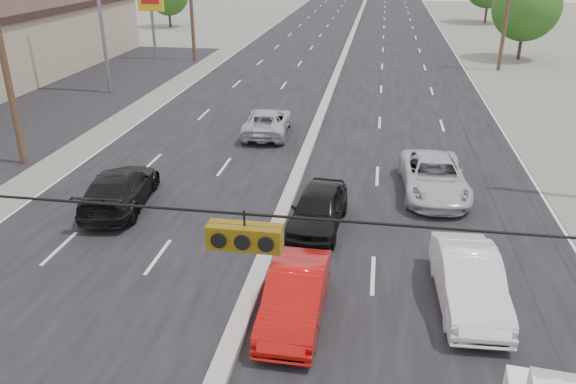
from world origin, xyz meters
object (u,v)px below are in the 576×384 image
(oncoming_near, at_px, (120,189))
(pole_sign_far, at_px, (151,6))
(oncoming_far, at_px, (267,122))
(queue_car_a, at_px, (318,209))
(red_sedan, at_px, (295,297))
(queue_car_c, at_px, (434,177))
(utility_pole_left_b, at_px, (2,50))
(utility_pole_right_c, at_px, (508,3))
(queue_car_b, at_px, (469,281))
(tree_right_mid, at_px, (526,7))

(oncoming_near, bearing_deg, pole_sign_far, -78.36)
(oncoming_far, bearing_deg, queue_car_a, 107.04)
(red_sedan, bearing_deg, queue_car_c, 65.65)
(utility_pole_left_b, height_order, red_sedan, utility_pole_left_b)
(utility_pole_right_c, distance_m, pole_sign_far, 28.51)
(queue_car_a, relative_size, oncoming_near, 0.84)
(queue_car_b, height_order, oncoming_near, queue_car_b)
(queue_car_b, height_order, oncoming_far, queue_car_b)
(red_sedan, distance_m, queue_car_b, 4.79)
(queue_car_b, bearing_deg, queue_car_a, 136.41)
(tree_right_mid, relative_size, oncoming_far, 1.49)
(oncoming_near, bearing_deg, tree_right_mid, -129.56)
(utility_pole_right_c, bearing_deg, red_sedan, -107.85)
(pole_sign_far, relative_size, oncoming_near, 1.19)
(utility_pole_right_c, relative_size, red_sedan, 2.38)
(queue_car_b, bearing_deg, queue_car_c, 89.80)
(pole_sign_far, relative_size, queue_car_c, 1.15)
(queue_car_c, bearing_deg, utility_pole_right_c, 72.07)
(utility_pole_left_b, relative_size, oncoming_near, 1.99)
(utility_pole_right_c, distance_m, queue_car_c, 26.79)
(utility_pole_right_c, height_order, tree_right_mid, utility_pole_right_c)
(utility_pole_left_b, xyz_separation_m, pole_sign_far, (-3.50, 25.00, -0.70))
(tree_right_mid, height_order, red_sedan, tree_right_mid)
(tree_right_mid, height_order, queue_car_a, tree_right_mid)
(utility_pole_right_c, bearing_deg, oncoming_far, -128.10)
(red_sedan, xyz_separation_m, queue_car_c, (4.20, 8.97, 0.03))
(pole_sign_far, xyz_separation_m, queue_car_a, (17.40, -29.14, -3.69))
(queue_car_c, height_order, oncoming_far, queue_car_c)
(utility_pole_right_c, xyz_separation_m, pole_sign_far, (-28.50, -0.00, -0.70))
(utility_pole_left_b, bearing_deg, tree_right_mid, 47.49)
(utility_pole_left_b, xyz_separation_m, utility_pole_right_c, (25.00, 25.00, 0.00))
(utility_pole_right_c, xyz_separation_m, queue_car_b, (-6.53, -33.05, -4.37))
(pole_sign_far, distance_m, queue_car_a, 34.14)
(utility_pole_right_c, bearing_deg, queue_car_b, -101.17)
(oncoming_far, bearing_deg, utility_pole_right_c, -131.64)
(utility_pole_right_c, height_order, queue_car_b, utility_pole_right_c)
(red_sedan, bearing_deg, oncoming_near, 142.86)
(red_sedan, relative_size, queue_car_a, 0.99)
(utility_pole_right_c, distance_m, queue_car_a, 31.49)
(utility_pole_right_c, distance_m, queue_car_b, 33.97)
(utility_pole_left_b, height_order, queue_car_c, utility_pole_left_b)
(queue_car_a, relative_size, queue_car_b, 0.94)
(oncoming_far, bearing_deg, queue_car_b, 117.28)
(utility_pole_right_c, bearing_deg, queue_car_a, -110.85)
(utility_pole_right_c, height_order, queue_car_c, utility_pole_right_c)
(red_sedan, height_order, oncoming_far, red_sedan)
(utility_pole_left_b, bearing_deg, pole_sign_far, 97.97)
(utility_pole_left_b, distance_m, tree_right_mid, 40.70)
(queue_car_c, bearing_deg, oncoming_near, -168.11)
(pole_sign_far, xyz_separation_m, oncoming_far, (13.60, -19.01, -3.74))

